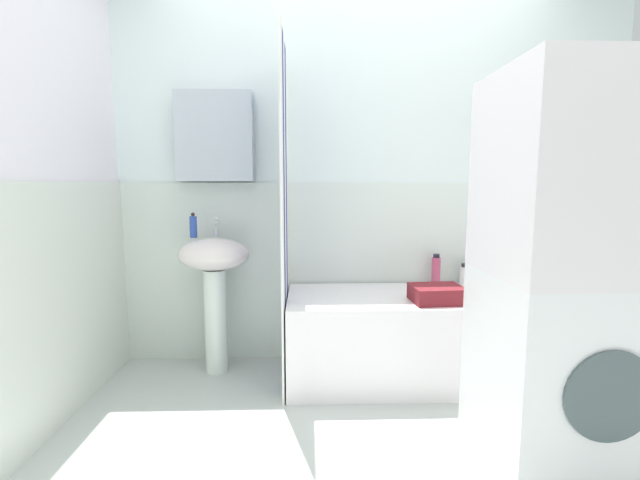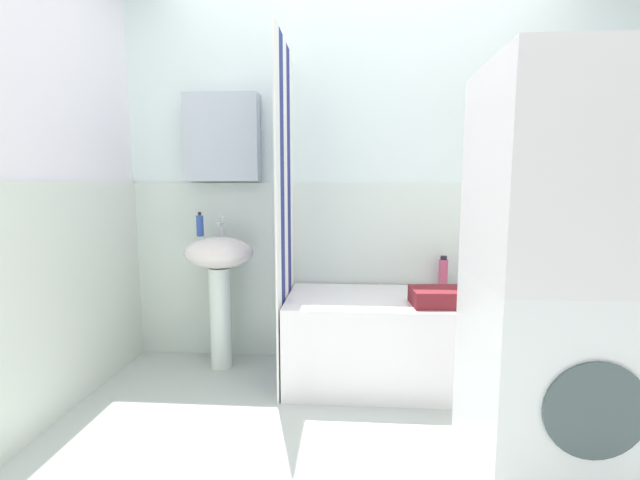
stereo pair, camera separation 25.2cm
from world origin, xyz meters
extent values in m
cube|color=white|center=(0.00, 1.27, 1.20)|extent=(3.60, 0.05, 2.40)
cube|color=silver|center=(0.00, 1.24, 0.60)|extent=(3.60, 0.02, 1.20)
cube|color=silver|center=(-0.90, 1.18, 1.49)|extent=(0.48, 0.12, 0.56)
cube|color=white|center=(-1.57, 0.34, 1.20)|extent=(0.05, 1.81, 2.40)
cube|color=silver|center=(-1.54, 0.34, 0.60)|extent=(0.02, 1.81, 1.20)
cylinder|color=white|center=(-0.90, 1.03, 0.33)|extent=(0.14, 0.14, 0.66)
ellipsoid|color=white|center=(-0.90, 1.03, 0.76)|extent=(0.44, 0.34, 0.20)
cylinder|color=silver|center=(-0.90, 1.13, 0.88)|extent=(0.03, 0.03, 0.05)
cylinder|color=silver|center=(-0.90, 1.08, 0.94)|extent=(0.02, 0.10, 0.02)
sphere|color=silver|center=(-0.90, 1.13, 0.97)|extent=(0.03, 0.03, 0.03)
cylinder|color=#2D4BA5|center=(-1.03, 1.06, 0.92)|extent=(0.04, 0.04, 0.13)
sphere|color=black|center=(-1.03, 1.06, 1.00)|extent=(0.02, 0.02, 0.02)
cube|color=white|center=(0.28, 0.90, 0.26)|extent=(1.44, 0.65, 0.52)
cube|color=white|center=(-0.45, 0.64, 1.00)|extent=(0.01, 0.13, 2.00)
cube|color=navy|center=(-0.45, 0.77, 1.00)|extent=(0.01, 0.13, 2.00)
cube|color=white|center=(-0.45, 0.90, 1.00)|extent=(0.01, 0.13, 2.00)
cube|color=navy|center=(-0.45, 1.03, 1.00)|extent=(0.01, 0.13, 2.00)
cube|color=white|center=(-0.45, 1.16, 1.00)|extent=(0.01, 0.13, 2.00)
cylinder|color=#2B7F5F|center=(0.90, 1.13, 0.60)|extent=(0.05, 0.05, 0.14)
cylinder|color=#272527|center=(0.90, 1.13, 0.68)|extent=(0.04, 0.04, 0.02)
cylinder|color=#243027|center=(0.78, 1.16, 0.58)|extent=(0.05, 0.05, 0.12)
cylinder|color=#2B1E2B|center=(0.78, 1.16, 0.66)|extent=(0.03, 0.03, 0.02)
cylinder|color=white|center=(0.72, 1.13, 0.59)|extent=(0.05, 0.05, 0.13)
cylinder|color=#292823|center=(0.72, 1.13, 0.66)|extent=(0.04, 0.04, 0.02)
cylinder|color=#C54B6D|center=(0.53, 1.15, 0.62)|extent=(0.06, 0.06, 0.19)
cylinder|color=black|center=(0.53, 1.15, 0.72)|extent=(0.04, 0.04, 0.02)
cube|color=maroon|center=(0.42, 0.74, 0.57)|extent=(0.30, 0.24, 0.09)
cube|color=white|center=(0.74, 0.07, 0.41)|extent=(0.61, 0.60, 0.82)
cube|color=white|center=(0.74, 0.07, 1.22)|extent=(0.61, 0.60, 0.82)
cylinder|color=#455455|center=(0.74, -0.24, 0.45)|extent=(0.34, 0.01, 0.34)
camera|label=1|loc=(-0.32, -1.62, 1.18)|focal=24.08mm
camera|label=2|loc=(-0.07, -1.61, 1.18)|focal=24.08mm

